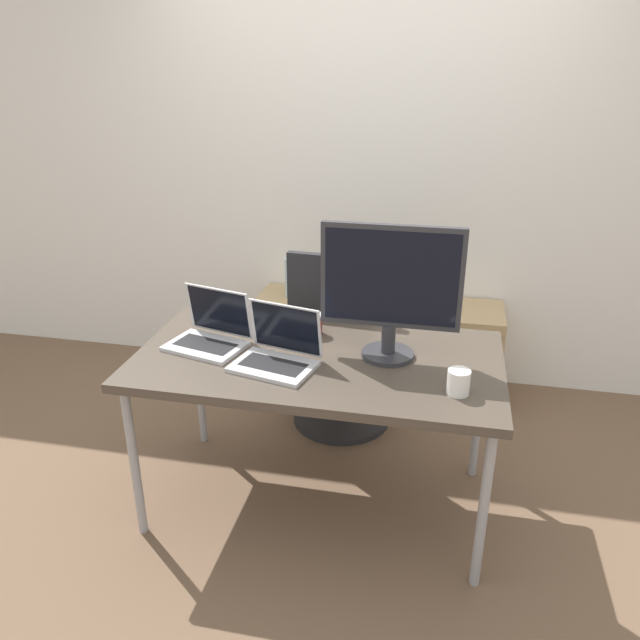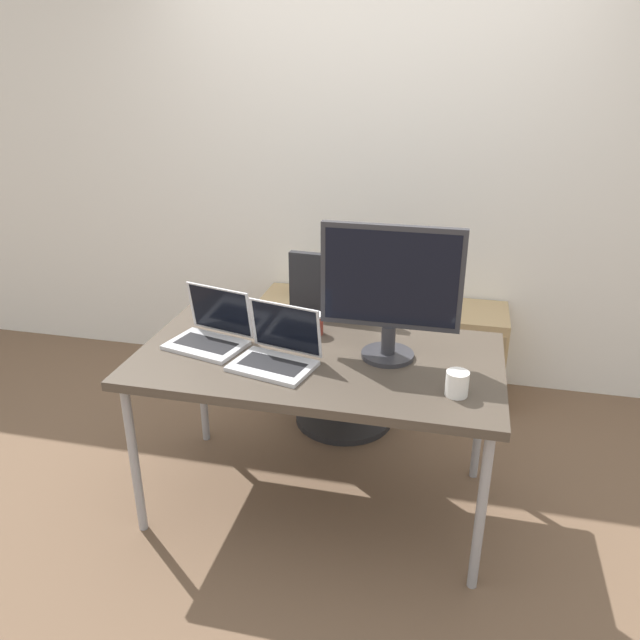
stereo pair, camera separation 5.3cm
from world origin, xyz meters
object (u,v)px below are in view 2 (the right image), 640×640
(laptop_left, at_px, (211,333))
(laptop_right, at_px, (277,353))
(cabinet_left, at_px, (296,338))
(water_bottle, at_px, (295,277))
(coffee_cup_brown, at_px, (314,324))
(cabinet_right, at_px, (469,355))
(office_chair, at_px, (342,363))
(monitor, at_px, (391,289))
(coffee_cup_white, at_px, (457,384))

(laptop_left, distance_m, laptop_right, 0.37)
(cabinet_left, height_order, water_bottle, water_bottle)
(cabinet_left, xyz_separation_m, coffee_cup_brown, (0.35, -0.95, 0.54))
(cabinet_right, bearing_deg, cabinet_left, 180.00)
(office_chair, height_order, coffee_cup_brown, office_chair)
(monitor, height_order, coffee_cup_white, monitor)
(cabinet_left, distance_m, coffee_cup_brown, 1.14)
(water_bottle, height_order, laptop_right, laptop_right)
(cabinet_left, bearing_deg, cabinet_right, 0.00)
(office_chair, bearing_deg, cabinet_right, 36.21)
(monitor, height_order, coffee_cup_brown, monitor)
(coffee_cup_brown, bearing_deg, water_bottle, 110.27)
(office_chair, bearing_deg, water_bottle, 128.10)
(coffee_cup_white, bearing_deg, laptop_right, 172.89)
(laptop_left, relative_size, coffee_cup_white, 3.83)
(cabinet_left, bearing_deg, water_bottle, 90.00)
(water_bottle, height_order, laptop_left, laptop_left)
(coffee_cup_white, bearing_deg, coffee_cup_brown, 147.38)
(monitor, bearing_deg, laptop_right, -159.14)
(laptop_left, bearing_deg, office_chair, 54.26)
(water_bottle, distance_m, monitor, 1.38)
(office_chair, relative_size, cabinet_left, 1.88)
(cabinet_right, height_order, monitor, monitor)
(coffee_cup_brown, bearing_deg, cabinet_right, 52.27)
(office_chair, distance_m, cabinet_left, 0.65)
(cabinet_left, relative_size, water_bottle, 2.17)
(laptop_left, xyz_separation_m, laptop_right, (0.34, -0.12, -0.00))
(cabinet_right, height_order, water_bottle, water_bottle)
(cabinet_right, bearing_deg, office_chair, -143.79)
(coffee_cup_white, height_order, coffee_cup_brown, same)
(laptop_left, xyz_separation_m, coffee_cup_brown, (0.42, 0.21, -0.00))
(water_bottle, xyz_separation_m, laptop_left, (-0.07, -1.16, 0.13))
(coffee_cup_brown, bearing_deg, coffee_cup_white, -32.62)
(office_chair, bearing_deg, coffee_cup_white, -54.69)
(cabinet_left, xyz_separation_m, laptop_left, (-0.07, -1.15, 0.54))
(cabinet_right, xyz_separation_m, laptop_left, (-1.16, -1.15, 0.54))
(cabinet_right, relative_size, water_bottle, 2.17)
(water_bottle, bearing_deg, coffee_cup_white, -53.64)
(monitor, bearing_deg, cabinet_left, 122.75)
(cabinet_right, relative_size, laptop_left, 1.52)
(office_chair, xyz_separation_m, coffee_cup_brown, (-0.05, -0.44, 0.42))
(office_chair, bearing_deg, laptop_left, -125.74)
(water_bottle, bearing_deg, monitor, -57.30)
(coffee_cup_brown, bearing_deg, laptop_right, -103.48)
(water_bottle, distance_m, laptop_left, 1.17)
(office_chair, xyz_separation_m, cabinet_left, (-0.40, 0.50, -0.12))
(office_chair, xyz_separation_m, water_bottle, (-0.40, 0.51, 0.29))
(water_bottle, xyz_separation_m, monitor, (0.71, -1.11, 0.39))
(office_chair, height_order, water_bottle, office_chair)
(monitor, distance_m, coffee_cup_brown, 0.47)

